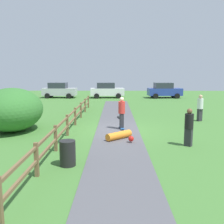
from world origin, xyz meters
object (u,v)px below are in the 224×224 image
(trash_bin, at_px, (68,153))
(skater_fallen, at_px, (120,136))
(parked_car_blue, at_px, (164,90))
(parked_car_silver, at_px, (59,90))
(bush_large, at_px, (12,110))
(bystander_white, at_px, (200,107))
(skater_riding, at_px, (122,111))
(parked_car_white, at_px, (107,90))
(skateboard_loose, at_px, (119,117))
(bystander_black, at_px, (189,126))

(trash_bin, relative_size, skater_fallen, 0.66)
(parked_car_blue, bearing_deg, parked_car_silver, 179.98)
(bush_large, distance_m, bystander_white, 11.76)
(parked_car_silver, bearing_deg, trash_bin, -76.92)
(skater_riding, bearing_deg, bush_large, -175.70)
(bystander_white, bearing_deg, bush_large, -165.41)
(parked_car_white, bearing_deg, parked_car_blue, 0.00)
(skater_riding, height_order, parked_car_white, parked_car_white)
(skater_riding, bearing_deg, skater_fallen, -93.58)
(bush_large, bearing_deg, skater_fallen, -16.61)
(trash_bin, height_order, parked_car_white, parked_car_white)
(trash_bin, distance_m, skateboard_loose, 9.34)
(bystander_white, distance_m, parked_car_blue, 15.15)
(skateboard_loose, height_order, bystander_black, bystander_black)
(skater_fallen, height_order, parked_car_blue, parked_car_blue)
(skateboard_loose, height_order, parked_car_white, parked_car_white)
(bush_large, height_order, skater_riding, bush_large)
(skater_riding, bearing_deg, bystander_white, 25.34)
(bystander_black, height_order, parked_car_blue, parked_car_blue)
(skater_riding, xyz_separation_m, bystander_black, (2.88, -3.26, -0.12))
(skater_riding, bearing_deg, bystander_black, -48.53)
(skater_fallen, distance_m, skateboard_loose, 5.67)
(bush_large, height_order, bystander_white, bush_large)
(trash_bin, bearing_deg, bystander_white, 48.17)
(trash_bin, distance_m, bystander_black, 5.51)
(parked_car_white, bearing_deg, trash_bin, -91.51)
(bush_large, bearing_deg, trash_bin, -52.23)
(skateboard_loose, xyz_separation_m, parked_car_white, (-1.36, 14.20, 0.87))
(skateboard_loose, distance_m, bystander_white, 5.51)
(trash_bin, relative_size, bystander_black, 0.53)
(skater_fallen, distance_m, bystander_black, 3.27)
(trash_bin, height_order, skater_riding, skater_riding)
(parked_car_silver, bearing_deg, parked_car_white, -0.06)
(skater_riding, height_order, skater_fallen, skater_riding)
(bystander_white, xyz_separation_m, parked_car_white, (-6.71, 15.14, -0.02))
(bush_large, distance_m, parked_car_blue, 21.67)
(parked_car_blue, xyz_separation_m, parked_car_silver, (-13.29, 0.01, 0.00))
(skateboard_loose, bearing_deg, bystander_white, -9.87)
(skater_fallen, distance_m, bystander_white, 7.24)
(bush_large, height_order, skateboard_loose, bush_large)
(skater_riding, relative_size, skateboard_loose, 2.24)
(parked_car_white, bearing_deg, bystander_white, -66.08)
(skater_fallen, relative_size, parked_car_white, 0.32)
(bystander_black, distance_m, parked_car_blue, 21.11)
(bystander_white, distance_m, parked_car_white, 16.56)
(trash_bin, height_order, skater_fallen, trash_bin)
(bystander_white, xyz_separation_m, parked_car_silver, (-12.75, 15.14, -0.02))
(skater_riding, relative_size, parked_car_silver, 0.43)
(bystander_white, relative_size, parked_car_white, 0.41)
(parked_car_blue, bearing_deg, bystander_white, -92.06)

